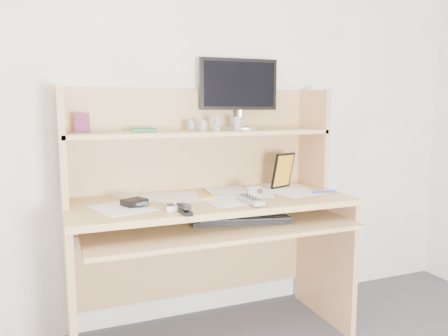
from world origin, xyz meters
name	(u,v)px	position (x,y,z in m)	size (l,w,h in m)	color
back_wall	(191,99)	(0.00, 1.80, 1.25)	(3.60, 0.04, 2.50)	white
desk	(206,206)	(0.00, 1.56, 0.69)	(1.40, 0.70, 1.30)	tan
paper_clutter	(211,198)	(0.00, 1.48, 0.75)	(1.32, 0.54, 0.01)	white
keyboard	(240,219)	(0.11, 1.36, 0.67)	(0.50, 0.28, 0.03)	black
tv_remote	(250,200)	(0.14, 1.31, 0.77)	(0.06, 0.20, 0.02)	#A3A49F
flip_phone	(170,206)	(-0.26, 1.31, 0.77)	(0.05, 0.10, 0.02)	#B8B8BB
stapler	(185,208)	(-0.22, 1.22, 0.78)	(0.03, 0.13, 0.04)	black
wallet	(134,202)	(-0.39, 1.45, 0.77)	(0.10, 0.08, 0.03)	black
sticky_note_pad	(207,197)	(-0.02, 1.49, 0.75)	(0.07, 0.07, 0.01)	gold
digital_camera	(254,191)	(0.22, 1.43, 0.78)	(0.08, 0.03, 0.05)	silver
game_case	(283,171)	(0.46, 1.57, 0.85)	(0.14, 0.02, 0.20)	black
blue_pen	(324,192)	(0.60, 1.38, 0.76)	(0.01, 0.01, 0.15)	blue
card_box	(82,123)	(-0.59, 1.67, 1.13)	(0.07, 0.02, 0.10)	maroon
shelf_book	(144,130)	(-0.29, 1.65, 1.09)	(0.12, 0.16, 0.02)	#317C46
chip_stack_a	(191,126)	(-0.05, 1.64, 1.11)	(0.04, 0.04, 0.05)	black
chip_stack_b	(237,124)	(0.19, 1.60, 1.12)	(0.04, 0.04, 0.07)	white
chip_stack_c	(203,126)	(0.00, 1.60, 1.11)	(0.04, 0.04, 0.06)	black
chip_stack_d	(217,124)	(0.07, 1.58, 1.12)	(0.04, 0.04, 0.07)	white
monitor	(239,92)	(0.25, 1.71, 1.29)	(0.45, 0.22, 0.39)	#ADAEB2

